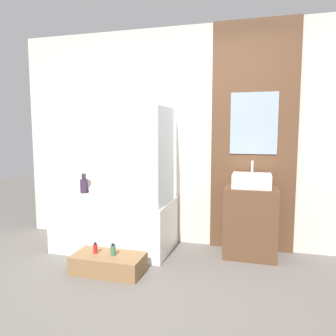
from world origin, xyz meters
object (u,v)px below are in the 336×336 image
Objects in this scene: bottle_soap_secondary at (113,250)px; wooden_step_bench at (108,263)px; vase_tall_dark at (84,185)px; bathtub at (116,224)px; sink at (252,181)px; vase_round_light at (93,189)px; bottle_soap_primary at (95,248)px.

wooden_step_bench is at bearing 180.00° from bottle_soap_secondary.
bottle_soap_secondary is at bearing -48.11° from vase_tall_dark.
sink is at bearing 5.67° from bathtub.
wooden_step_bench is 1.25m from vase_round_light.
bottle_soap_primary is 0.95× the size of bottle_soap_secondary.
sink is 1.78m from bottle_soap_primary.
vase_round_light is at bearing 118.70° from bottle_soap_primary.
bathtub reaches higher than bottle_soap_primary.
vase_round_light is 1.13m from bottle_soap_primary.
sink reaches higher than wooden_step_bench.
sink is 1.62× the size of vase_tall_dark.
wooden_step_bench is 2.76× the size of vase_tall_dark.
sink is at bearing 32.22° from bottle_soap_secondary.
bathtub is 0.74m from vase_tall_dark.
vase_tall_dark is at bearing 131.89° from bottle_soap_secondary.
bottle_soap_secondary is at bearing -0.00° from bottle_soap_primary.
bottle_soap_secondary is (-1.27, -0.80, -0.62)m from sink.
sink is (1.33, 0.80, 0.76)m from wooden_step_bench.
bottle_soap_secondary is at bearing -67.55° from bathtub.
sink is at bearing -3.42° from vase_round_light.
bottle_soap_primary is (-0.14, 0.00, 0.14)m from wooden_step_bench.
bottle_soap_primary is at bearing -55.34° from vase_tall_dark.
bottle_soap_secondary is (0.27, -0.65, -0.06)m from bathtub.
vase_round_light reaches higher than bottle_soap_secondary.
bottle_soap_secondary is at bearing -147.78° from sink.
bathtub is at bearing -32.40° from vase_round_light.
bathtub is at bearing -174.33° from sink.
bathtub is at bearing -26.27° from vase_tall_dark.
sink is 3.54× the size of vase_round_light.
vase_tall_dark is at bearing 176.59° from sink.
bottle_soap_primary is at bearing -83.20° from bathtub.
bottle_soap_primary is at bearing 180.00° from wooden_step_bench.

